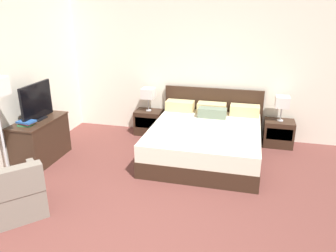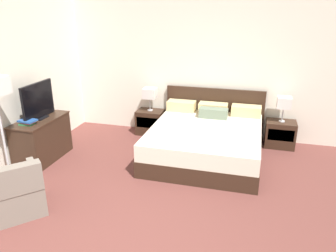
{
  "view_description": "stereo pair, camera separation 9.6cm",
  "coord_description": "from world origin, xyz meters",
  "px_view_note": "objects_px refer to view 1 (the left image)",
  "views": [
    {
      "loc": [
        1.13,
        -2.65,
        2.55
      ],
      "look_at": [
        -0.07,
        2.09,
        0.75
      ],
      "focal_mm": 35.0,
      "sensor_mm": 36.0,
      "label": 1
    },
    {
      "loc": [
        1.22,
        -2.63,
        2.55
      ],
      "look_at": [
        -0.07,
        2.09,
        0.75
      ],
      "focal_mm": 35.0,
      "sensor_mm": 36.0,
      "label": 2
    }
  ],
  "objects_px": {
    "table_lamp_left": "(148,94)",
    "book_red_cover": "(26,125)",
    "book_small_top": "(26,122)",
    "dresser": "(41,139)",
    "tv": "(37,102)",
    "armchair_by_window": "(14,195)",
    "bed": "(205,140)",
    "book_blue_cover": "(27,123)",
    "nightstand_left": "(149,122)",
    "table_lamp_right": "(282,102)",
    "nightstand_right": "(278,133)"
  },
  "relations": [
    {
      "from": "book_red_cover",
      "to": "armchair_by_window",
      "type": "distance_m",
      "value": 1.45
    },
    {
      "from": "bed",
      "to": "armchair_by_window",
      "type": "distance_m",
      "value": 3.18
    },
    {
      "from": "nightstand_left",
      "to": "book_red_cover",
      "type": "height_order",
      "value": "book_red_cover"
    },
    {
      "from": "dresser",
      "to": "table_lamp_left",
      "type": "bearing_deg",
      "value": 49.63
    },
    {
      "from": "table_lamp_right",
      "to": "dresser",
      "type": "xyz_separation_m",
      "value": [
        -4.03,
        -1.68,
        -0.48
      ]
    },
    {
      "from": "nightstand_right",
      "to": "table_lamp_right",
      "type": "height_order",
      "value": "table_lamp_right"
    },
    {
      "from": "bed",
      "to": "table_lamp_left",
      "type": "relative_size",
      "value": 4.5
    },
    {
      "from": "table_lamp_left",
      "to": "tv",
      "type": "relative_size",
      "value": 0.61
    },
    {
      "from": "book_small_top",
      "to": "dresser",
      "type": "bearing_deg",
      "value": 89.79
    },
    {
      "from": "bed",
      "to": "armchair_by_window",
      "type": "bearing_deg",
      "value": -131.47
    },
    {
      "from": "nightstand_left",
      "to": "book_small_top",
      "type": "bearing_deg",
      "value": -126.02
    },
    {
      "from": "book_red_cover",
      "to": "book_blue_cover",
      "type": "xyz_separation_m",
      "value": [
        0.02,
        0.0,
        0.03
      ]
    },
    {
      "from": "table_lamp_left",
      "to": "dresser",
      "type": "height_order",
      "value": "table_lamp_left"
    },
    {
      "from": "bed",
      "to": "book_small_top",
      "type": "relative_size",
      "value": 8.31
    },
    {
      "from": "book_red_cover",
      "to": "book_blue_cover",
      "type": "bearing_deg",
      "value": 0.0
    },
    {
      "from": "dresser",
      "to": "book_red_cover",
      "type": "xyz_separation_m",
      "value": [
        -0.02,
        -0.29,
        0.37
      ]
    },
    {
      "from": "nightstand_right",
      "to": "book_small_top",
      "type": "height_order",
      "value": "book_small_top"
    },
    {
      "from": "bed",
      "to": "table_lamp_right",
      "type": "bearing_deg",
      "value": 31.23
    },
    {
      "from": "dresser",
      "to": "nightstand_left",
      "type": "bearing_deg",
      "value": 49.6
    },
    {
      "from": "table_lamp_right",
      "to": "dresser",
      "type": "bearing_deg",
      "value": -157.42
    },
    {
      "from": "book_small_top",
      "to": "tv",
      "type": "bearing_deg",
      "value": 89.36
    },
    {
      "from": "book_red_cover",
      "to": "book_blue_cover",
      "type": "relative_size",
      "value": 1.17
    },
    {
      "from": "tv",
      "to": "book_blue_cover",
      "type": "distance_m",
      "value": 0.41
    },
    {
      "from": "table_lamp_left",
      "to": "table_lamp_right",
      "type": "xyz_separation_m",
      "value": [
        2.6,
        0.0,
        0.0
      ]
    },
    {
      "from": "dresser",
      "to": "tv",
      "type": "distance_m",
      "value": 0.66
    },
    {
      "from": "table_lamp_left",
      "to": "book_red_cover",
      "type": "height_order",
      "value": "table_lamp_left"
    },
    {
      "from": "bed",
      "to": "table_lamp_left",
      "type": "xyz_separation_m",
      "value": [
        -1.3,
        0.79,
        0.56
      ]
    },
    {
      "from": "table_lamp_left",
      "to": "armchair_by_window",
      "type": "bearing_deg",
      "value": -104.23
    },
    {
      "from": "dresser",
      "to": "tv",
      "type": "xyz_separation_m",
      "value": [
        0.0,
        0.03,
        0.66
      ]
    },
    {
      "from": "tv",
      "to": "book_small_top",
      "type": "xyz_separation_m",
      "value": [
        -0.0,
        -0.32,
        -0.23
      ]
    },
    {
      "from": "nightstand_right",
      "to": "table_lamp_left",
      "type": "distance_m",
      "value": 2.68
    },
    {
      "from": "table_lamp_right",
      "to": "armchair_by_window",
      "type": "relative_size",
      "value": 0.49
    },
    {
      "from": "armchair_by_window",
      "to": "nightstand_left",
      "type": "bearing_deg",
      "value": 75.77
    },
    {
      "from": "nightstand_left",
      "to": "bed",
      "type": "bearing_deg",
      "value": -31.16
    },
    {
      "from": "tv",
      "to": "book_small_top",
      "type": "distance_m",
      "value": 0.4
    },
    {
      "from": "book_small_top",
      "to": "bed",
      "type": "bearing_deg",
      "value": 23.26
    },
    {
      "from": "table_lamp_right",
      "to": "tv",
      "type": "height_order",
      "value": "tv"
    },
    {
      "from": "nightstand_right",
      "to": "book_small_top",
      "type": "relative_size",
      "value": 2.13
    },
    {
      "from": "bed",
      "to": "book_red_cover",
      "type": "height_order",
      "value": "bed"
    },
    {
      "from": "dresser",
      "to": "armchair_by_window",
      "type": "height_order",
      "value": "armchair_by_window"
    },
    {
      "from": "bed",
      "to": "armchair_by_window",
      "type": "height_order",
      "value": "bed"
    },
    {
      "from": "nightstand_right",
      "to": "bed",
      "type": "bearing_deg",
      "value": -148.82
    },
    {
      "from": "book_red_cover",
      "to": "armchair_by_window",
      "type": "relative_size",
      "value": 0.22
    },
    {
      "from": "book_red_cover",
      "to": "book_small_top",
      "type": "distance_m",
      "value": 0.05
    },
    {
      "from": "nightstand_left",
      "to": "tv",
      "type": "bearing_deg",
      "value": -130.94
    },
    {
      "from": "tv",
      "to": "bed",
      "type": "bearing_deg",
      "value": 17.35
    },
    {
      "from": "table_lamp_left",
      "to": "book_red_cover",
      "type": "bearing_deg",
      "value": -126.32
    },
    {
      "from": "nightstand_right",
      "to": "book_red_cover",
      "type": "height_order",
      "value": "book_red_cover"
    },
    {
      "from": "nightstand_left",
      "to": "tv",
      "type": "xyz_separation_m",
      "value": [
        -1.42,
        -1.64,
        0.79
      ]
    },
    {
      "from": "bed",
      "to": "book_blue_cover",
      "type": "distance_m",
      "value": 3.0
    }
  ]
}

